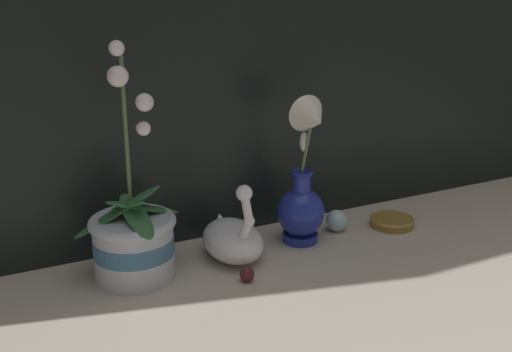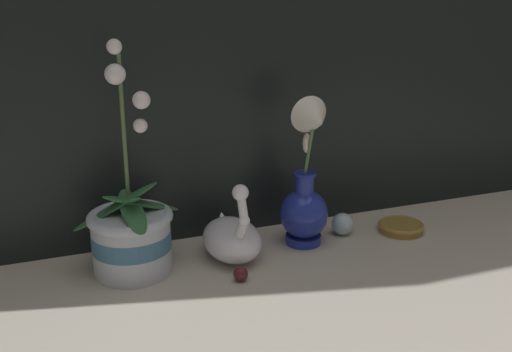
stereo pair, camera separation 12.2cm
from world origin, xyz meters
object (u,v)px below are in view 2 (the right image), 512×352
object	(u,v)px
swan_figurine	(232,237)
glass_sphere	(343,224)
blue_vase	(306,194)
amber_dish	(401,227)
orchid_potted_plant	(131,232)

from	to	relation	value
swan_figurine	glass_sphere	distance (m)	0.29
blue_vase	amber_dish	world-z (taller)	blue_vase
orchid_potted_plant	blue_vase	bearing A→B (deg)	-0.64
orchid_potted_plant	swan_figurine	size ratio (longest dim) A/B	2.41
blue_vase	amber_dish	distance (m)	0.27
orchid_potted_plant	amber_dish	distance (m)	0.64
swan_figurine	amber_dish	size ratio (longest dim) A/B	1.80
swan_figurine	glass_sphere	size ratio (longest dim) A/B	3.73
blue_vase	amber_dish	xyz separation A→B (m)	(0.25, -0.02, -0.11)
swan_figurine	blue_vase	xyz separation A→B (m)	(0.18, 0.00, 0.07)
blue_vase	swan_figurine	bearing A→B (deg)	-178.91
blue_vase	glass_sphere	distance (m)	0.14
amber_dish	orchid_potted_plant	bearing A→B (deg)	178.23
orchid_potted_plant	swan_figurine	xyz separation A→B (m)	(0.21, -0.01, -0.04)
blue_vase	glass_sphere	bearing A→B (deg)	10.76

